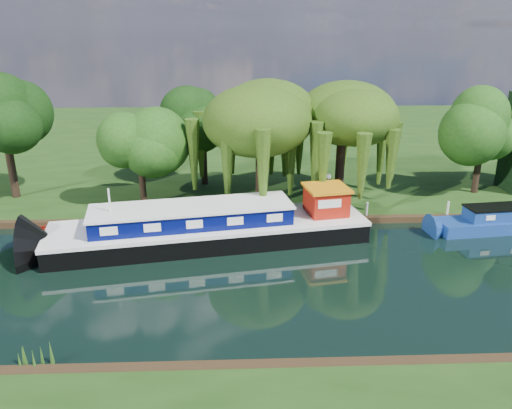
{
  "coord_description": "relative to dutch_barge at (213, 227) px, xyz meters",
  "views": [
    {
      "loc": [
        -6.38,
        -25.23,
        13.59
      ],
      "look_at": [
        -5.22,
        4.55,
        2.8
      ],
      "focal_mm": 35.0,
      "sensor_mm": 36.0,
      "label": 1
    }
  ],
  "objects": [
    {
      "name": "dutch_barge",
      "position": [
        0.0,
        0.0,
        0.0
      ],
      "size": [
        21.09,
        8.15,
        4.35
      ],
      "rotation": [
        0.0,
        0.0,
        0.17
      ],
      "color": "black",
      "rests_on": "ground"
    },
    {
      "name": "far_bank",
      "position": [
        8.04,
        28.92,
        -0.85
      ],
      "size": [
        120.0,
        52.0,
        0.45
      ],
      "primitive_type": "cube",
      "color": "#17330D",
      "rests_on": "ground"
    },
    {
      "name": "tree_far_left",
      "position": [
        -5.53,
        6.05,
        4.28
      ],
      "size": [
        4.44,
        4.44,
        7.16
      ],
      "color": "black",
      "rests_on": "far_bank"
    },
    {
      "name": "tree_far_mid",
      "position": [
        -1.2,
        11.52,
        4.67
      ],
      "size": [
        4.69,
        4.69,
        7.67
      ],
      "color": "black",
      "rests_on": "far_bank"
    },
    {
      "name": "red_dinghy",
      "position": [
        -11.66,
        1.67,
        -1.08
      ],
      "size": [
        3.43,
        2.67,
        0.65
      ],
      "primitive_type": "imported",
      "rotation": [
        0.0,
        0.0,
        1.43
      ],
      "color": "maroon",
      "rests_on": "ground"
    },
    {
      "name": "ground",
      "position": [
        8.04,
        -5.08,
        -1.08
      ],
      "size": [
        120.0,
        120.0,
        0.0
      ],
      "primitive_type": "plane",
      "color": "black"
    },
    {
      "name": "willow_right",
      "position": [
        9.66,
        6.87,
        5.4
      ],
      "size": [
        6.78,
        6.78,
        8.26
      ],
      "color": "black",
      "rests_on": "far_bank"
    },
    {
      "name": "willow_left",
      "position": [
        3.43,
        7.02,
        5.77
      ],
      "size": [
        7.35,
        7.35,
        8.81
      ],
      "color": "black",
      "rests_on": "far_bank"
    },
    {
      "name": "tree_far_back",
      "position": [
        -16.26,
        8.62,
        5.54
      ],
      "size": [
        5.26,
        5.26,
        8.84
      ],
      "color": "black",
      "rests_on": "far_bank"
    },
    {
      "name": "tree_far_right",
      "position": [
        21.33,
        8.29,
        4.52
      ],
      "size": [
        4.56,
        4.56,
        7.47
      ],
      "color": "black",
      "rests_on": "far_bank"
    },
    {
      "name": "lamppost",
      "position": [
        8.54,
        5.42,
        1.34
      ],
      "size": [
        0.36,
        0.36,
        2.56
      ],
      "color": "silver",
      "rests_on": "far_bank"
    },
    {
      "name": "mooring_posts",
      "position": [
        7.54,
        3.32,
        -0.13
      ],
      "size": [
        19.16,
        0.16,
        1.0
      ],
      "color": "silver",
      "rests_on": "far_bank"
    }
  ]
}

